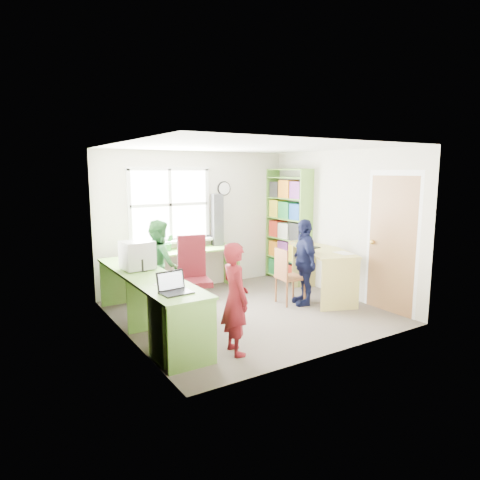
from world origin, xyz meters
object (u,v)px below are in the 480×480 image
(potted_plant, at_px, (169,243))
(person_green, at_px, (160,264))
(right_desk, at_px, (323,263))
(wooden_chair, at_px, (287,274))
(laptop_left, at_px, (174,288))
(l_desk, at_px, (174,302))
(cd_tower, at_px, (217,220))
(swivel_chair, at_px, (194,280))
(bookshelf, at_px, (288,228))
(person_red, at_px, (235,299))
(laptop_right, at_px, (307,245))
(person_navy, at_px, (304,262))
(crt_monitor, at_px, (137,255))

(potted_plant, height_order, person_green, person_green)
(right_desk, bearing_deg, wooden_chair, -163.21)
(laptop_left, bearing_deg, l_desk, 63.08)
(cd_tower, bearing_deg, swivel_chair, -123.50)
(bookshelf, bearing_deg, person_red, -138.24)
(cd_tower, xyz_separation_m, person_red, (-1.23, -2.63, -0.56))
(wooden_chair, height_order, laptop_right, laptop_right)
(potted_plant, bearing_deg, person_navy, -45.14)
(laptop_left, xyz_separation_m, person_navy, (2.49, 0.74, -0.13))
(person_red, distance_m, person_green, 1.99)
(l_desk, xyz_separation_m, laptop_right, (2.65, 0.56, 0.40))
(right_desk, xyz_separation_m, potted_plant, (-2.06, 1.49, 0.30))
(laptop_right, xyz_separation_m, cd_tower, (-1.01, 1.26, 0.35))
(cd_tower, bearing_deg, person_green, -145.31)
(crt_monitor, xyz_separation_m, laptop_left, (-0.02, -1.27, -0.14))
(l_desk, relative_size, potted_plant, 10.71)
(right_desk, xyz_separation_m, crt_monitor, (-2.95, 0.44, 0.36))
(person_green, bearing_deg, cd_tower, -60.11)
(swivel_chair, height_order, person_green, person_green)
(bookshelf, xyz_separation_m, wooden_chair, (-0.92, -1.15, -0.53))
(wooden_chair, bearing_deg, laptop_left, -152.91)
(wooden_chair, relative_size, crt_monitor, 2.08)
(laptop_right, relative_size, potted_plant, 1.10)
(laptop_right, bearing_deg, potted_plant, 58.00)
(wooden_chair, relative_size, potted_plant, 3.19)
(bookshelf, bearing_deg, person_navy, -118.44)
(person_red, relative_size, person_green, 0.95)
(person_navy, bearing_deg, potted_plant, -114.74)
(swivel_chair, height_order, potted_plant, swivel_chair)
(cd_tower, bearing_deg, laptop_right, -42.20)
(swivel_chair, xyz_separation_m, cd_tower, (1.01, 1.10, 0.72))
(laptop_left, height_order, laptop_right, laptop_right)
(potted_plant, bearing_deg, l_desk, -111.28)
(swivel_chair, bearing_deg, laptop_left, -110.79)
(person_navy, bearing_deg, person_red, -41.37)
(person_red, bearing_deg, l_desk, 34.08)
(laptop_right, bearing_deg, wooden_chair, 110.83)
(crt_monitor, bearing_deg, laptop_right, -7.55)
(bookshelf, height_order, crt_monitor, bookshelf)
(right_desk, distance_m, laptop_right, 0.40)
(l_desk, xyz_separation_m, crt_monitor, (-0.20, 0.72, 0.49))
(bookshelf, bearing_deg, l_desk, -153.57)
(person_navy, bearing_deg, swivel_chair, -87.83)
(l_desk, relative_size, person_green, 2.17)
(person_green, bearing_deg, wooden_chair, -111.57)
(potted_plant, height_order, person_navy, person_navy)
(crt_monitor, relative_size, person_navy, 0.32)
(laptop_left, relative_size, laptop_right, 1.17)
(cd_tower, relative_size, potted_plant, 3.31)
(bookshelf, height_order, swivel_chair, bookshelf)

